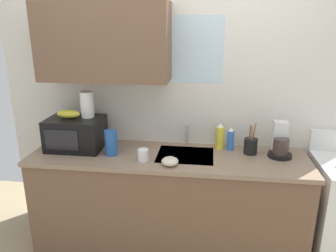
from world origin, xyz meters
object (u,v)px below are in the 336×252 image
object	(u,v)px
dish_soap_bottle_blue	(231,139)
small_bowl	(170,161)
utensil_crock	(251,146)
mug_white	(143,155)
dish_soap_bottle_yellow	(220,137)
cereal_canister	(111,143)
paper_towel_roll	(87,104)
coffee_maker	(280,143)
microwave	(76,133)
banana_bunch	(68,114)

from	to	relation	value
dish_soap_bottle_blue	small_bowl	world-z (taller)	dish_soap_bottle_blue
utensil_crock	small_bowl	xyz separation A→B (m)	(-0.63, -0.32, -0.04)
mug_white	dish_soap_bottle_yellow	bearing A→B (deg)	29.68
dish_soap_bottle_blue	cereal_canister	world-z (taller)	cereal_canister
mug_white	paper_towel_roll	bearing A→B (deg)	155.40
coffee_maker	small_bowl	bearing A→B (deg)	-160.32
microwave	dish_soap_bottle_yellow	bearing A→B (deg)	7.15
microwave	coffee_maker	world-z (taller)	coffee_maker
utensil_crock	small_bowl	size ratio (longest dim) A/B	2.03
banana_bunch	paper_towel_roll	bearing A→B (deg)	18.43
coffee_maker	small_bowl	xyz separation A→B (m)	(-0.86, -0.31, -0.07)
microwave	coffee_maker	size ratio (longest dim) A/B	1.64
small_bowl	paper_towel_roll	bearing A→B (deg)	158.05
microwave	paper_towel_roll	bearing A→B (deg)	27.17
microwave	dish_soap_bottle_blue	world-z (taller)	microwave
banana_bunch	small_bowl	xyz separation A→B (m)	(0.89, -0.25, -0.27)
cereal_canister	mug_white	xyz separation A→B (m)	(0.28, -0.09, -0.06)
banana_bunch	dish_soap_bottle_yellow	world-z (taller)	banana_bunch
coffee_maker	banana_bunch	bearing A→B (deg)	-178.10
coffee_maker	cereal_canister	xyz separation A→B (m)	(-1.37, -0.16, -0.00)
dish_soap_bottle_blue	cereal_canister	distance (m)	1.00
microwave	dish_soap_bottle_blue	distance (m)	1.32
dish_soap_bottle_blue	utensil_crock	bearing A→B (deg)	-20.87
dish_soap_bottle_blue	small_bowl	bearing A→B (deg)	-141.00
paper_towel_roll	dish_soap_bottle_blue	size ratio (longest dim) A/B	1.07
dish_soap_bottle_blue	small_bowl	size ratio (longest dim) A/B	1.58
dish_soap_bottle_yellow	cereal_canister	size ratio (longest dim) A/B	1.11
dish_soap_bottle_yellow	paper_towel_roll	bearing A→B (deg)	-174.82
microwave	dish_soap_bottle_yellow	distance (m)	1.23
cereal_canister	mug_white	distance (m)	0.30
dish_soap_bottle_yellow	mug_white	distance (m)	0.69
paper_towel_roll	mug_white	bearing A→B (deg)	-24.60
small_bowl	banana_bunch	bearing A→B (deg)	164.38
dish_soap_bottle_yellow	dish_soap_bottle_blue	distance (m)	0.09
microwave	utensil_crock	xyz separation A→B (m)	(1.48, 0.07, -0.07)
paper_towel_roll	mug_white	size ratio (longest dim) A/B	2.32
microwave	small_bowl	distance (m)	0.89
microwave	banana_bunch	distance (m)	0.18
dish_soap_bottle_yellow	small_bowl	xyz separation A→B (m)	(-0.38, -0.40, -0.08)
paper_towel_roll	cereal_canister	world-z (taller)	paper_towel_roll
small_bowl	dish_soap_bottle_blue	bearing A→B (deg)	39.00
utensil_crock	small_bowl	bearing A→B (deg)	-153.16
dish_soap_bottle_yellow	cereal_canister	distance (m)	0.92
dish_soap_bottle_blue	cereal_canister	bearing A→B (deg)	-166.66
small_bowl	utensil_crock	bearing A→B (deg)	26.84
banana_bunch	paper_towel_roll	size ratio (longest dim) A/B	0.91
paper_towel_roll	utensil_crock	distance (m)	1.41
cereal_canister	dish_soap_bottle_yellow	bearing A→B (deg)	15.91
dish_soap_bottle_blue	banana_bunch	bearing A→B (deg)	-174.51
coffee_maker	dish_soap_bottle_blue	distance (m)	0.40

